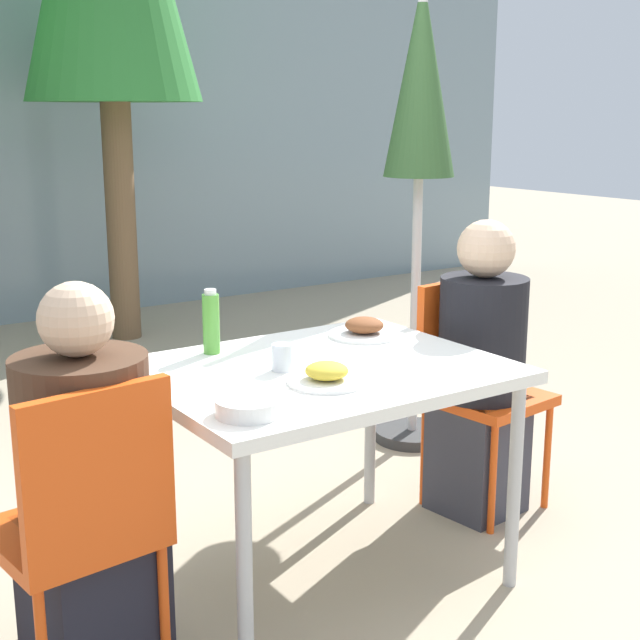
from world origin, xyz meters
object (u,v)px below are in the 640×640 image
object	(u,v)px
closed_umbrella	(420,109)
salad_bowl	(248,407)
person_left	(88,502)
drinking_cup	(282,357)
person_right	(481,377)
chair_right	(473,375)
bottle	(211,323)
chair_left	(84,516)

from	to	relation	value
closed_umbrella	salad_bowl	distance (m)	2.04
person_left	drinking_cup	distance (m)	0.74
salad_bowl	person_right	bearing A→B (deg)	17.40
person_left	closed_umbrella	distance (m)	2.36
chair_right	person_right	bearing A→B (deg)	57.94
person_left	drinking_cup	xyz separation A→B (m)	(0.68, 0.12, 0.27)
bottle	drinking_cup	distance (m)	0.33
bottle	drinking_cup	xyz separation A→B (m)	(0.09, -0.31, -0.06)
chair_right	person_right	distance (m)	0.10
chair_left	drinking_cup	world-z (taller)	chair_left
person_right	drinking_cup	size ratio (longest dim) A/B	13.48
chair_right	salad_bowl	world-z (taller)	chair_right
drinking_cup	chair_right	bearing A→B (deg)	9.57
chair_left	salad_bowl	bearing A→B (deg)	-20.34
chair_left	closed_umbrella	size ratio (longest dim) A/B	0.42
closed_umbrella	bottle	bearing A→B (deg)	-158.86
person_left	closed_umbrella	xyz separation A→B (m)	(1.91, 0.93, 1.02)
person_left	closed_umbrella	world-z (taller)	closed_umbrella
salad_bowl	drinking_cup	bearing A→B (deg)	46.15
person_left	drinking_cup	size ratio (longest dim) A/B	13.14
drinking_cup	salad_bowl	world-z (taller)	drinking_cup
chair_left	person_right	distance (m)	1.68
person_right	chair_left	bearing A→B (deg)	2.45
bottle	chair_left	bearing A→B (deg)	-141.25
person_right	bottle	world-z (taller)	person_right
chair_left	closed_umbrella	distance (m)	2.42
chair_right	closed_umbrella	size ratio (longest dim) A/B	0.42
chair_right	bottle	xyz separation A→B (m)	(-1.06, 0.14, 0.32)
closed_umbrella	bottle	world-z (taller)	closed_umbrella
person_right	closed_umbrella	size ratio (longest dim) A/B	0.54
bottle	salad_bowl	bearing A→B (deg)	-108.59
person_left	salad_bowl	bearing A→B (deg)	-32.65
chair_left	person_left	bearing A→B (deg)	57.94
chair_right	drinking_cup	world-z (taller)	chair_right
chair_left	chair_right	bearing A→B (deg)	5.53
drinking_cup	salad_bowl	bearing A→B (deg)	-133.85
drinking_cup	bottle	bearing A→B (deg)	105.95
chair_left	person_right	xyz separation A→B (m)	(1.66, 0.28, 0.02)
bottle	salad_bowl	xyz separation A→B (m)	(-0.21, -0.61, -0.08)
chair_right	closed_umbrella	xyz separation A→B (m)	(0.25, 0.65, 1.02)
person_left	salad_bowl	world-z (taller)	person_left
salad_bowl	bottle	bearing A→B (deg)	71.41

